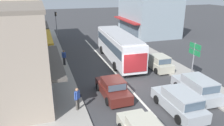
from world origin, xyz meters
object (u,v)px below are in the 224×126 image
(sedan_adjacent_lane_lead, at_px, (113,88))
(pedestrian_browsing_midblock, at_px, (64,57))
(directional_road_sign, at_px, (194,53))
(pedestrian_with_handbag_near, at_px, (77,97))
(parked_sedan_kerb_third, at_px, (134,48))
(parked_wagon_kerb_front, at_px, (197,87))
(wagon_queue_gap_filler, at_px, (179,102))
(parked_hatchback_kerb_second, at_px, (159,63))
(traffic_light_downstreet, at_px, (56,20))
(city_bus, at_px, (119,45))

(sedan_adjacent_lane_lead, relative_size, pedestrian_browsing_midblock, 2.59)
(directional_road_sign, distance_m, pedestrian_with_handbag_near, 10.94)
(parked_sedan_kerb_third, bearing_deg, parked_wagon_kerb_front, -90.02)
(wagon_queue_gap_filler, height_order, parked_hatchback_kerb_second, wagon_queue_gap_filler)
(sedan_adjacent_lane_lead, bearing_deg, parked_wagon_kerb_front, -17.85)
(parked_wagon_kerb_front, distance_m, traffic_light_downstreet, 26.59)
(city_bus, height_order, pedestrian_with_handbag_near, city_bus)
(parked_hatchback_kerb_second, relative_size, traffic_light_downstreet, 0.88)
(sedan_adjacent_lane_lead, distance_m, parked_sedan_kerb_third, 12.01)
(city_bus, bearing_deg, parked_hatchback_kerb_second, -52.24)
(sedan_adjacent_lane_lead, xyz_separation_m, parked_wagon_kerb_front, (6.25, -2.01, 0.08))
(city_bus, relative_size, parked_wagon_kerb_front, 2.40)
(parked_hatchback_kerb_second, distance_m, pedestrian_with_handbag_near, 10.79)
(city_bus, height_order, sedan_adjacent_lane_lead, city_bus)
(parked_wagon_kerb_front, distance_m, parked_hatchback_kerb_second, 6.09)
(wagon_queue_gap_filler, bearing_deg, traffic_light_downstreet, 102.61)
(city_bus, height_order, parked_wagon_kerb_front, city_bus)
(parked_sedan_kerb_third, distance_m, traffic_light_downstreet, 15.58)
(wagon_queue_gap_filler, distance_m, parked_wagon_kerb_front, 3.06)
(parked_wagon_kerb_front, bearing_deg, directional_road_sign, 60.67)
(parked_hatchback_kerb_second, height_order, directional_road_sign, directional_road_sign)
(wagon_queue_gap_filler, bearing_deg, parked_sedan_kerb_third, 79.10)
(parked_wagon_kerb_front, bearing_deg, parked_sedan_kerb_third, 89.98)
(sedan_adjacent_lane_lead, xyz_separation_m, parked_sedan_kerb_third, (6.26, 10.26, 0.00))
(parked_wagon_kerb_front, height_order, pedestrian_browsing_midblock, pedestrian_browsing_midblock)
(city_bus, xyz_separation_m, pedestrian_with_handbag_near, (-6.31, -9.31, -0.81))
(parked_hatchback_kerb_second, xyz_separation_m, directional_road_sign, (1.34, -3.58, 1.99))
(sedan_adjacent_lane_lead, height_order, pedestrian_with_handbag_near, pedestrian_with_handbag_near)
(parked_wagon_kerb_front, bearing_deg, wagon_queue_gap_filler, -150.18)
(city_bus, relative_size, parked_sedan_kerb_third, 2.59)
(city_bus, relative_size, pedestrian_with_handbag_near, 6.73)
(wagon_queue_gap_filler, distance_m, traffic_light_downstreet, 27.33)
(wagon_queue_gap_filler, bearing_deg, parked_wagon_kerb_front, 29.82)
(traffic_light_downstreet, height_order, directional_road_sign, traffic_light_downstreet)
(directional_road_sign, height_order, pedestrian_with_handbag_near, directional_road_sign)
(wagon_queue_gap_filler, bearing_deg, pedestrian_with_handbag_near, 161.69)
(sedan_adjacent_lane_lead, height_order, parked_hatchback_kerb_second, parked_hatchback_kerb_second)
(wagon_queue_gap_filler, bearing_deg, sedan_adjacent_lane_lead, 135.55)
(parked_hatchback_kerb_second, height_order, pedestrian_with_handbag_near, pedestrian_with_handbag_near)
(sedan_adjacent_lane_lead, bearing_deg, pedestrian_browsing_midblock, 109.23)
(parked_hatchback_kerb_second, bearing_deg, pedestrian_browsing_midblock, 156.12)
(city_bus, height_order, wagon_queue_gap_filler, city_bus)
(city_bus, xyz_separation_m, pedestrian_browsing_midblock, (-6.15, 0.17, -0.81))
(city_bus, bearing_deg, pedestrian_with_handbag_near, -124.16)
(sedan_adjacent_lane_lead, relative_size, parked_hatchback_kerb_second, 1.14)
(traffic_light_downstreet, relative_size, pedestrian_browsing_midblock, 2.58)
(parked_hatchback_kerb_second, bearing_deg, wagon_queue_gap_filler, -109.69)
(traffic_light_downstreet, bearing_deg, pedestrian_with_handbag_near, -91.53)
(parked_hatchback_kerb_second, height_order, traffic_light_downstreet, traffic_light_downstreet)
(wagon_queue_gap_filler, bearing_deg, directional_road_sign, 44.75)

